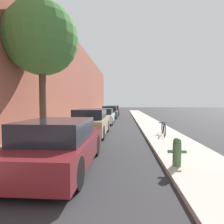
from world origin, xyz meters
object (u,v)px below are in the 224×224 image
(parked_car_teal, at_px, (110,112))
(parked_car_maroon, at_px, (59,145))
(parked_car_white, at_px, (104,116))
(fire_hydrant, at_px, (177,151))
(street_tree_near, at_px, (42,39))
(bicycle, at_px, (163,128))
(parked_car_champagne, at_px, (91,123))
(parked_car_red, at_px, (113,110))

(parked_car_teal, bearing_deg, parked_car_maroon, -90.17)
(parked_car_white, distance_m, fire_hydrant, 11.33)
(street_tree_near, xyz_separation_m, bicycle, (5.62, 1.68, -4.09))
(street_tree_near, bearing_deg, parked_car_teal, 82.18)
(parked_car_teal, distance_m, fire_hydrant, 17.15)
(bicycle, bearing_deg, parked_car_champagne, -179.47)
(parked_car_champagne, relative_size, parked_car_teal, 0.98)
(parked_car_red, xyz_separation_m, fire_hydrant, (3.09, -22.27, -0.16))
(parked_car_teal, xyz_separation_m, fire_hydrant, (3.10, -16.87, -0.16))
(parked_car_maroon, height_order, fire_hydrant, parked_car_maroon)
(parked_car_teal, relative_size, fire_hydrant, 5.67)
(parked_car_white, relative_size, fire_hydrant, 5.79)
(parked_car_maroon, xyz_separation_m, street_tree_near, (-1.84, 3.16, 3.91))
(parked_car_red, height_order, bicycle, parked_car_red)
(parked_car_teal, relative_size, parked_car_red, 1.05)
(parked_car_champagne, distance_m, parked_car_white, 5.81)
(parked_car_white, relative_size, street_tree_near, 0.71)
(parked_car_maroon, height_order, parked_car_champagne, parked_car_champagne)
(parked_car_maroon, height_order, bicycle, parked_car_maroon)
(parked_car_red, relative_size, fire_hydrant, 5.43)
(parked_car_maroon, relative_size, parked_car_white, 0.93)
(parked_car_champagne, bearing_deg, parked_car_teal, 89.48)
(street_tree_near, distance_m, fire_hydrant, 7.13)
(parked_car_teal, height_order, street_tree_near, street_tree_near)
(parked_car_white, xyz_separation_m, parked_car_red, (0.05, 11.39, 0.04))
(parked_car_maroon, xyz_separation_m, bicycle, (3.78, 4.83, -0.18))
(parked_car_champagne, distance_m, parked_car_red, 17.19)
(bicycle, bearing_deg, parked_car_red, 106.84)
(parked_car_white, distance_m, street_tree_near, 8.90)
(parked_car_maroon, xyz_separation_m, parked_car_red, (0.05, 22.31, 0.03))
(parked_car_red, bearing_deg, parked_car_teal, -90.05)
(parked_car_champagne, xyz_separation_m, bicycle, (3.84, -0.29, -0.23))
(parked_car_maroon, distance_m, parked_car_white, 10.93)
(fire_hydrant, bearing_deg, parked_car_teal, 100.40)
(parked_car_red, bearing_deg, bicycle, -77.96)
(parked_car_maroon, bearing_deg, bicycle, 51.97)
(parked_car_teal, distance_m, bicycle, 12.64)
(parked_car_maroon, distance_m, fire_hydrant, 3.15)
(parked_car_maroon, xyz_separation_m, parked_car_champagne, (-0.06, 5.12, 0.05))
(parked_car_maroon, bearing_deg, street_tree_near, 120.23)
(street_tree_near, bearing_deg, bicycle, 16.61)
(street_tree_near, xyz_separation_m, fire_hydrant, (4.98, -3.11, -4.04))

